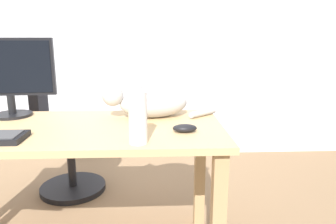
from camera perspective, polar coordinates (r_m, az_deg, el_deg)
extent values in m
cube|color=silver|center=(3.03, -10.53, 16.21)|extent=(6.00, 0.04, 2.60)
cube|color=tan|center=(1.58, -17.02, -3.07)|extent=(1.45, 0.67, 0.03)
cube|color=tan|center=(1.93, 5.75, -10.91)|extent=(0.06, 0.06, 0.69)
cylinder|color=black|center=(2.58, -16.75, -12.93)|extent=(0.48, 0.48, 0.04)
cylinder|color=black|center=(2.50, -17.05, -9.00)|extent=(0.06, 0.06, 0.42)
cylinder|color=black|center=(2.42, -17.43, -3.72)|extent=(0.44, 0.44, 0.06)
cube|color=black|center=(2.40, -22.25, 1.39)|extent=(0.11, 0.36, 0.40)
cylinder|color=black|center=(1.90, -26.26, -0.46)|extent=(0.20, 0.20, 0.01)
cylinder|color=black|center=(1.89, -26.43, 1.24)|extent=(0.04, 0.04, 0.10)
cube|color=black|center=(1.86, -27.07, 7.26)|extent=(0.48, 0.05, 0.30)
cube|color=black|center=(1.85, -27.23, 7.21)|extent=(0.45, 0.03, 0.27)
ellipsoid|color=#B2ADA8|center=(1.67, -2.59, 1.58)|extent=(0.38, 0.24, 0.15)
sphere|color=#B2ADA8|center=(1.64, -9.97, 2.95)|extent=(0.11, 0.11, 0.11)
cone|color=#B2ADA8|center=(1.61, -9.99, 4.50)|extent=(0.04, 0.04, 0.04)
cone|color=#B2ADA8|center=(1.66, -10.08, 4.81)|extent=(0.04, 0.04, 0.04)
cylinder|color=#B2ADA8|center=(1.71, 6.28, -0.13)|extent=(0.16, 0.14, 0.03)
ellipsoid|color=black|center=(1.42, 3.06, -2.93)|extent=(0.11, 0.06, 0.04)
cylinder|color=silver|center=(1.25, -5.46, -1.09)|extent=(0.07, 0.07, 0.21)
cylinder|color=silver|center=(1.23, -5.58, 4.16)|extent=(0.04, 0.04, 0.02)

